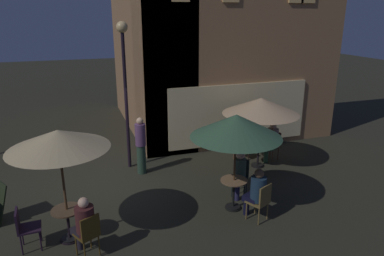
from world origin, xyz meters
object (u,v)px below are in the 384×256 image
object	(u,v)px
cafe_chair_4	(261,199)
patron_seated_1	(84,222)
cafe_table_0	(258,150)
patron_seated_3	(239,171)
cafe_chair_1	(239,141)
cafe_chair_3	(24,226)
street_lamp_near_corner	(124,69)
patron_seated_0	(272,140)
cafe_table_1	(68,219)
patio_umbrella_2	(236,126)
patio_umbrella_1	(58,140)
cafe_chair_2	(89,232)
patio_umbrella_0	(261,106)
cafe_chair_0	(274,143)
patron_seated_2	(256,191)
cafe_table_2	(234,189)
cafe_chair_5	(240,174)
patron_standing_4	(141,145)

from	to	relation	value
cafe_chair_4	patron_seated_1	distance (m)	3.85
cafe_table_0	patron_seated_3	size ratio (longest dim) A/B	0.63
cafe_chair_1	cafe_chair_4	bearing A→B (deg)	-39.60
cafe_chair_3	cafe_chair_4	world-z (taller)	cafe_chair_4
street_lamp_near_corner	patron_seated_0	xyz separation A→B (m)	(4.42, -0.96, -2.32)
cafe_table_0	patron_seated_0	distance (m)	0.70
cafe_table_1	patio_umbrella_2	bearing A→B (deg)	1.05
patio_umbrella_1	cafe_chair_2	bearing A→B (deg)	-62.47
cafe_chair_4	patron_seated_3	world-z (taller)	patron_seated_3
patio_umbrella_0	patron_seated_0	distance (m)	1.40
cafe_chair_0	cafe_chair_4	world-z (taller)	cafe_chair_0
patio_umbrella_0	patron_seated_2	bearing A→B (deg)	-119.67
cafe_table_1	cafe_chair_1	distance (m)	6.07
cafe_table_2	patio_umbrella_2	size ratio (longest dim) A/B	0.32
patio_umbrella_0	cafe_table_0	bearing A→B (deg)	90.00
street_lamp_near_corner	patio_umbrella_2	size ratio (longest dim) A/B	1.83
cafe_table_1	patron_seated_0	distance (m)	6.71
cafe_table_2	patio_umbrella_1	distance (m)	4.18
patron_seated_1	patron_seated_2	world-z (taller)	patron_seated_1
cafe_table_1	street_lamp_near_corner	bearing A→B (deg)	61.81
patio_umbrella_0	patron_seated_3	world-z (taller)	patio_umbrella_0
patron_seated_2	cafe_chair_3	bearing A→B (deg)	58.16
cafe_table_2	cafe_chair_5	size ratio (longest dim) A/B	0.81
patio_umbrella_2	patron_seated_2	world-z (taller)	patio_umbrella_2
cafe_chair_0	patron_seated_2	bearing A→B (deg)	28.41
cafe_table_0	patron_seated_1	xyz separation A→B (m)	(-5.30, -2.76, 0.18)
patron_seated_3	patron_standing_4	xyz separation A→B (m)	(-2.13, 2.22, 0.18)
patron_seated_2	patron_standing_4	xyz separation A→B (m)	(-2.01, 3.33, 0.16)
cafe_table_1	cafe_chair_4	bearing A→B (deg)	-8.73
patio_umbrella_2	patron_seated_2	size ratio (longest dim) A/B	1.89
cafe_chair_4	patio_umbrella_0	bearing A→B (deg)	-53.98
cafe_table_2	cafe_chair_4	world-z (taller)	cafe_chair_4
cafe_table_1	cafe_chair_4	xyz separation A→B (m)	(4.17, -0.64, 0.06)
cafe_chair_1	cafe_chair_5	xyz separation A→B (m)	(-1.02, -2.17, -0.04)
patio_umbrella_2	patron_seated_1	bearing A→B (deg)	-169.00
cafe_table_1	patron_standing_4	distance (m)	3.53
cafe_chair_5	patron_seated_3	distance (m)	0.21
street_lamp_near_corner	cafe_chair_5	distance (m)	4.41
patron_seated_1	patron_seated_3	bearing A→B (deg)	-100.26
patio_umbrella_2	patio_umbrella_0	bearing A→B (deg)	49.08
patio_umbrella_1	patron_seated_3	xyz separation A→B (m)	(4.22, 0.60, -1.54)
cafe_table_1	patron_seated_1	xyz separation A→B (m)	(0.32, -0.61, 0.23)
cafe_chair_4	patron_seated_1	size ratio (longest dim) A/B	0.73
patron_seated_1	patron_seated_3	distance (m)	4.09
cafe_table_1	patio_umbrella_2	distance (m)	4.15
street_lamp_near_corner	cafe_chair_5	bearing A→B (deg)	-47.05
street_lamp_near_corner	cafe_chair_4	bearing A→B (deg)	-59.82
cafe_table_2	cafe_chair_0	bearing A→B (deg)	43.56
patio_umbrella_1	cafe_chair_3	world-z (taller)	patio_umbrella_1
cafe_table_1	patio_umbrella_2	xyz separation A→B (m)	(3.81, 0.07, 1.63)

